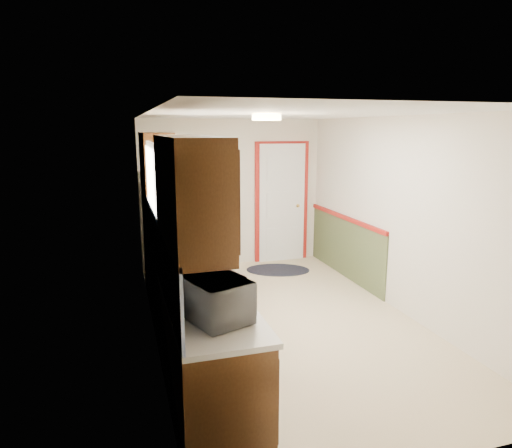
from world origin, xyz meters
TOP-DOWN VIEW (x-y plane):
  - room_shell at (0.00, 0.00)m, footprint 3.20×5.20m
  - kitchen_run at (-1.24, -0.29)m, footprint 0.63×4.00m
  - back_wall_trim at (0.99, 2.21)m, footprint 1.12×2.30m
  - ceiling_fixture at (-0.30, -0.20)m, footprint 0.30×0.30m
  - microwave at (-1.20, -1.79)m, footprint 0.47×0.62m
  - refrigerator at (-1.02, 2.05)m, footprint 0.71×0.71m
  - rug at (0.59, 1.90)m, footprint 1.18×0.96m
  - cooktop at (-1.19, 1.36)m, footprint 0.46×0.55m

SIDE VIEW (x-z plane):
  - rug at x=0.59m, z-range 0.00..0.01m
  - kitchen_run at x=-1.24m, z-range -0.29..1.91m
  - refrigerator at x=-1.02m, z-range 0.00..1.66m
  - back_wall_trim at x=0.99m, z-range -0.15..1.93m
  - cooktop at x=-1.19m, z-range 0.94..0.96m
  - microwave at x=-1.20m, z-range 0.94..1.31m
  - room_shell at x=0.00m, z-range -0.06..2.46m
  - ceiling_fixture at x=-0.30m, z-range 2.33..2.39m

